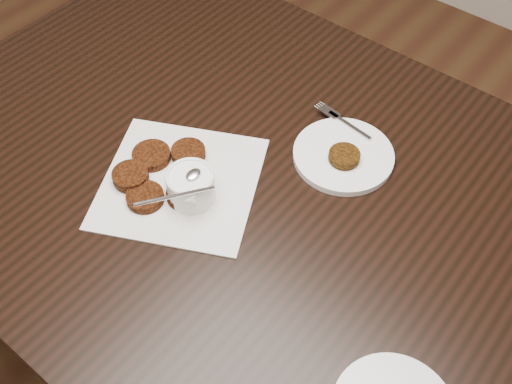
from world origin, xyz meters
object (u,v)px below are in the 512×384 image
at_px(table, 272,294).
at_px(plate_with_patty, 344,153).
at_px(sauce_ramekin, 189,175).
at_px(napkin, 180,183).

distance_m(table, plate_with_patty, 0.42).
relative_size(sauce_ramekin, plate_with_patty, 0.63).
height_order(napkin, plate_with_patty, plate_with_patty).
bearing_deg(sauce_ramekin, table, 43.25).
relative_size(table, napkin, 5.46).
relative_size(table, sauce_ramekin, 12.70).
distance_m(napkin, sauce_ramekin, 0.08).
bearing_deg(plate_with_patty, sauce_ramekin, -122.01).
distance_m(table, napkin, 0.42).
relative_size(napkin, sauce_ramekin, 2.32).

